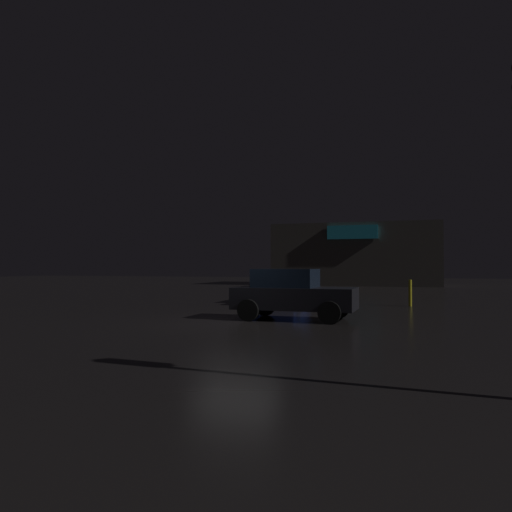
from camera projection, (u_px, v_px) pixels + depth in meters
name	position (u px, v px, depth m)	size (l,w,h in m)	color
ground_plane	(236.00, 323.00, 14.38)	(120.00, 120.00, 0.00)	black
store_building	(358.00, 255.00, 45.27)	(14.53, 8.83, 5.50)	#4C4742
car_near	(292.00, 294.00, 15.42)	(3.86, 1.99, 1.61)	black
car_far	(283.00, 286.00, 22.62)	(2.22, 4.62, 1.53)	navy
bollard_kerb_b	(410.00, 293.00, 20.59)	(0.14, 0.14, 1.13)	gold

